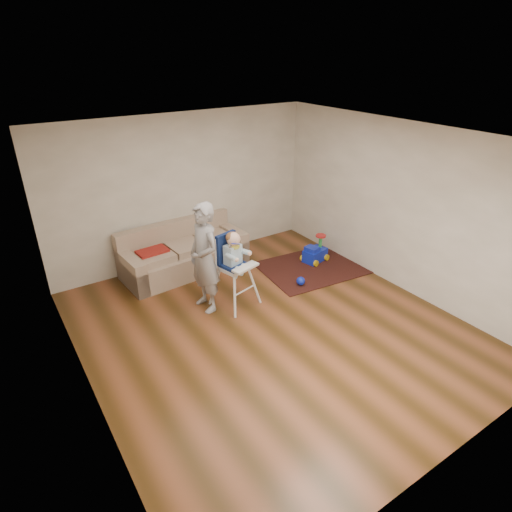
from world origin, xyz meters
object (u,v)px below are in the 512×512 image
ride_on_toy (315,249)px  adult (204,258)px  side_table (165,265)px  toy_ball (301,281)px  sofa (184,249)px  high_chair (234,270)px

ride_on_toy → adult: adult is taller
side_table → toy_ball: size_ratio=3.64×
toy_ball → adult: size_ratio=0.09×
side_table → ride_on_toy: (2.62, -0.94, -0.01)m
toy_ball → adult: bearing=169.9°
adult → ride_on_toy: bearing=92.2°
sofa → high_chair: (0.18, -1.44, 0.17)m
adult → toy_ball: bearing=75.7°
sofa → adult: bearing=-104.9°
side_table → adult: 1.36m
side_table → adult: (0.18, -1.22, 0.59)m
ride_on_toy → adult: bearing=174.2°
high_chair → ride_on_toy: bearing=-2.2°
ride_on_toy → adult: (-2.44, -0.28, 0.60)m
high_chair → sofa: bearing=82.8°
side_table → ride_on_toy: size_ratio=1.10×
toy_ball → adult: (-1.64, 0.29, 0.77)m
side_table → adult: bearing=-81.6°
ride_on_toy → high_chair: high_chair is taller
sofa → adult: (-0.24, -1.30, 0.43)m
side_table → toy_ball: (1.82, -1.51, -0.18)m
sofa → ride_on_toy: 2.42m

